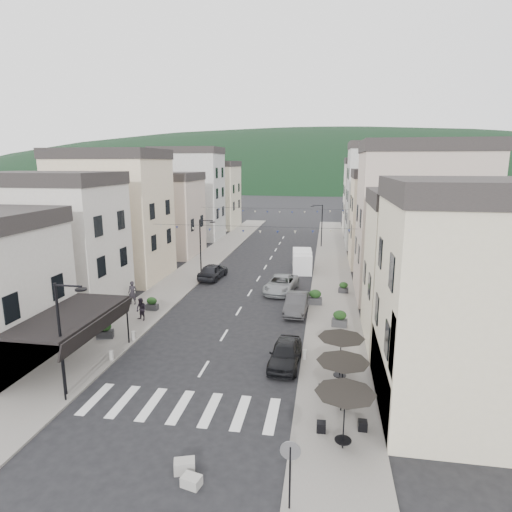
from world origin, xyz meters
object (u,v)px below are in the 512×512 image
(pedestrian_b, at_px, (141,309))
(parked_car_a, at_px, (285,354))
(parked_car_c, at_px, (281,284))
(parked_car_d, at_px, (302,264))
(delivery_van, at_px, (302,260))
(parked_car_b, at_px, (297,303))
(pedestrian_a, at_px, (133,293))
(parked_car_e, at_px, (213,271))

(pedestrian_b, bearing_deg, parked_car_a, -3.01)
(parked_car_a, relative_size, parked_car_c, 0.78)
(parked_car_c, relative_size, pedestrian_b, 3.20)
(parked_car_d, distance_m, delivery_van, 0.61)
(parked_car_b, xyz_separation_m, pedestrian_b, (-11.30, -3.89, 0.21))
(parked_car_d, xyz_separation_m, pedestrian_a, (-13.16, -14.47, 0.44))
(parked_car_c, distance_m, pedestrian_b, 13.24)
(parked_car_e, distance_m, pedestrian_a, 10.24)
(parked_car_b, distance_m, parked_car_c, 5.63)
(parked_car_b, bearing_deg, pedestrian_a, -175.63)
(parked_car_a, distance_m, parked_car_d, 23.14)
(delivery_van, xyz_separation_m, pedestrian_b, (-10.91, -17.58, -0.22))
(parked_car_a, distance_m, parked_car_c, 14.60)
(parked_car_e, height_order, pedestrian_a, pedestrian_a)
(delivery_van, bearing_deg, pedestrian_b, -126.56)
(parked_car_c, relative_size, delivery_van, 1.04)
(parked_car_c, bearing_deg, parked_car_b, -64.29)
(parked_car_b, xyz_separation_m, parked_car_e, (-9.20, 8.76, 0.05))
(parked_car_c, relative_size, pedestrian_a, 2.78)
(parked_car_b, relative_size, parked_car_e, 0.97)
(parked_car_e, bearing_deg, parked_car_d, -143.49)
(delivery_van, bearing_deg, parked_car_b, -93.08)
(parked_car_b, height_order, delivery_van, delivery_van)
(parked_car_a, height_order, parked_car_b, parked_car_b)
(parked_car_b, xyz_separation_m, delivery_van, (-0.39, 13.69, 0.43))
(parked_car_a, relative_size, parked_car_d, 0.93)
(parked_car_c, relative_size, parked_car_e, 1.14)
(parked_car_d, relative_size, parked_car_e, 0.96)
(parked_car_a, xyz_separation_m, parked_car_b, (0.00, 9.15, 0.04))
(parked_car_b, bearing_deg, parked_car_e, 138.70)
(parked_car_d, height_order, parked_car_e, parked_car_e)
(delivery_van, relative_size, pedestrian_a, 2.66)
(parked_car_e, height_order, delivery_van, delivery_van)
(parked_car_a, height_order, parked_car_d, parked_car_a)
(parked_car_d, xyz_separation_m, parked_car_e, (-8.77, -5.22, 0.15))
(parked_car_d, relative_size, pedestrian_b, 2.68)
(delivery_van, height_order, pedestrian_b, delivery_van)
(parked_car_c, height_order, delivery_van, delivery_van)
(parked_car_b, bearing_deg, delivery_van, 93.95)
(parked_car_c, distance_m, delivery_van, 8.48)
(pedestrian_b, bearing_deg, parked_car_d, 80.64)
(parked_car_c, bearing_deg, pedestrian_a, -146.64)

